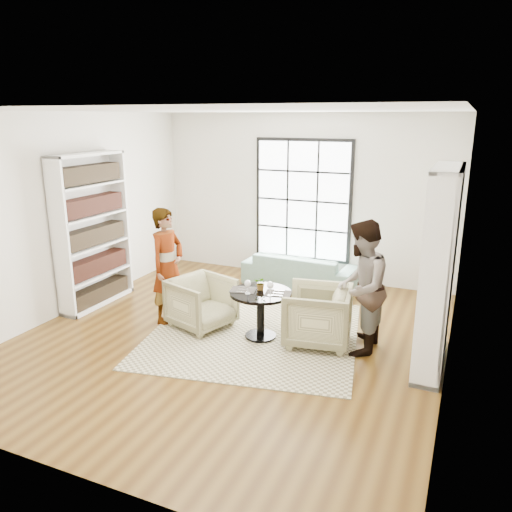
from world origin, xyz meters
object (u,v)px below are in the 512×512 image
at_px(armchair_left, 202,303).
at_px(flower_centerpiece, 261,283).
at_px(sofa, 300,270).
at_px(armchair_right, 317,316).
at_px(wine_glass_left, 248,284).
at_px(wine_glass_right, 270,286).
at_px(pedestal_table, 261,304).
at_px(person_right, 361,288).
at_px(person_left, 167,266).

xyz_separation_m(armchair_left, flower_centerpiece, (0.90, 0.05, 0.40)).
relative_size(sofa, armchair_right, 2.31).
distance_m(sofa, wine_glass_left, 2.51).
bearing_deg(flower_centerpiece, wine_glass_right, -39.86).
xyz_separation_m(sofa, armchair_left, (-0.71, -2.29, 0.07)).
bearing_deg(armchair_left, pedestal_table, -72.18).
distance_m(armchair_left, armchair_right, 1.68).
xyz_separation_m(sofa, wine_glass_left, (0.09, -2.46, 0.52)).
height_order(sofa, wine_glass_right, wine_glass_right).
distance_m(pedestal_table, person_right, 1.36).
xyz_separation_m(person_right, wine_glass_left, (-1.43, -0.29, -0.05)).
relative_size(armchair_left, person_left, 0.47).
bearing_deg(wine_glass_left, armchair_right, 18.61).
distance_m(person_right, wine_glass_left, 1.46).
bearing_deg(sofa, wine_glass_left, 94.65).
distance_m(pedestal_table, wine_glass_right, 0.38).
relative_size(sofa, person_left, 1.17).
bearing_deg(armchair_right, pedestal_table, -88.13).
relative_size(wine_glass_right, flower_centerpiece, 1.05).
bearing_deg(wine_glass_left, flower_centerpiece, 65.30).
xyz_separation_m(armchair_left, wine_glass_left, (0.80, -0.16, 0.44)).
relative_size(pedestal_table, flower_centerpiece, 4.40).
xyz_separation_m(sofa, armchair_right, (0.97, -2.16, 0.10)).
height_order(armchair_left, wine_glass_right, wine_glass_right).
xyz_separation_m(person_left, wine_glass_left, (1.35, -0.16, -0.04)).
xyz_separation_m(pedestal_table, armchair_left, (-0.92, 0.01, -0.12)).
bearing_deg(wine_glass_right, person_right, 12.31).
distance_m(pedestal_table, sofa, 2.33).
distance_m(armchair_left, person_right, 2.28).
height_order(armchair_right, wine_glass_right, wine_glass_right).
xyz_separation_m(pedestal_table, wine_glass_left, (-0.12, -0.15, 0.32)).
bearing_deg(sofa, pedestal_table, 97.85).
height_order(armchair_left, person_right, person_right).
bearing_deg(person_left, wine_glass_right, -86.93).
bearing_deg(person_left, flower_centerpiece, -80.86).
height_order(armchair_left, person_left, person_left).
distance_m(pedestal_table, armchair_left, 0.93).
relative_size(person_left, wine_glass_left, 8.74).
distance_m(person_left, flower_centerpiece, 1.45).
relative_size(person_left, person_right, 0.99).
bearing_deg(wine_glass_left, sofa, 92.13).
xyz_separation_m(wine_glass_left, wine_glass_right, (0.30, 0.05, 0.00)).
relative_size(armchair_left, wine_glass_left, 4.13).
xyz_separation_m(pedestal_table, person_right, (1.30, 0.15, 0.37)).
xyz_separation_m(armchair_left, wine_glass_right, (1.10, -0.11, 0.45)).
relative_size(pedestal_table, person_right, 0.48).
bearing_deg(armchair_right, wine_glass_right, -76.04).
bearing_deg(wine_glass_left, person_left, 173.14).
bearing_deg(person_left, sofa, -21.70).
bearing_deg(sofa, armchair_right, 116.63).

